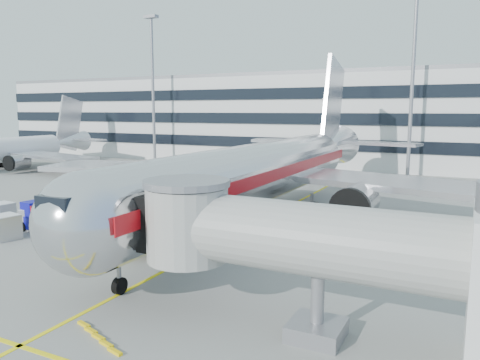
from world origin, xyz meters
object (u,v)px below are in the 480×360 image
at_px(cargo_container_left, 5,227).
at_px(cargo_container_front, 35,219).
at_px(baggage_tug, 39,218).
at_px(cargo_container_right, 2,213).
at_px(main_jet, 269,169).
at_px(belt_loader, 122,240).
at_px(ramp_worker, 148,228).

xyz_separation_m(cargo_container_left, cargo_container_front, (-0.47, 2.97, -0.05)).
xyz_separation_m(baggage_tug, cargo_container_left, (-0.12, -2.86, -0.09)).
bearing_deg(cargo_container_left, cargo_container_front, 99.04).
xyz_separation_m(cargo_container_right, cargo_container_front, (4.09, -0.16, -0.01)).
relative_size(main_jet, cargo_container_right, 29.25).
xyz_separation_m(belt_loader, cargo_container_right, (-13.91, 1.32, 0.19)).
bearing_deg(cargo_container_left, baggage_tug, 87.60).
distance_m(baggage_tug, cargo_container_left, 2.86).
bearing_deg(belt_loader, main_jet, 69.48).
relative_size(belt_loader, baggage_tug, 1.55).
xyz_separation_m(belt_loader, cargo_container_left, (-9.35, -1.81, 0.24)).
distance_m(belt_loader, cargo_container_front, 9.89).
distance_m(baggage_tug, cargo_container_front, 0.62).
height_order(belt_loader, baggage_tug, belt_loader).
xyz_separation_m(belt_loader, cargo_container_front, (-9.82, 1.16, 0.18)).
distance_m(baggage_tug, cargo_container_right, 4.69).
bearing_deg(cargo_container_right, cargo_container_left, -34.41).
bearing_deg(cargo_container_left, cargo_container_right, 145.59).
distance_m(main_jet, cargo_container_right, 22.85).
distance_m(main_jet, cargo_container_front, 19.68).
bearing_deg(main_jet, baggage_tug, -138.79).
relative_size(baggage_tug, cargo_container_right, 1.88).
bearing_deg(belt_loader, ramp_worker, 86.26).
bearing_deg(cargo_container_right, baggage_tug, -3.29).
xyz_separation_m(cargo_container_right, ramp_worker, (14.08, 1.38, 0.01)).
bearing_deg(belt_loader, cargo_container_left, -169.05).
height_order(cargo_container_right, ramp_worker, ramp_worker).
relative_size(cargo_container_front, ramp_worker, 1.14).
bearing_deg(cargo_container_left, main_jet, 46.84).
relative_size(main_jet, ramp_worker, 28.85).
bearing_deg(baggage_tug, cargo_container_right, 176.71).
distance_m(main_jet, cargo_container_left, 21.35).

